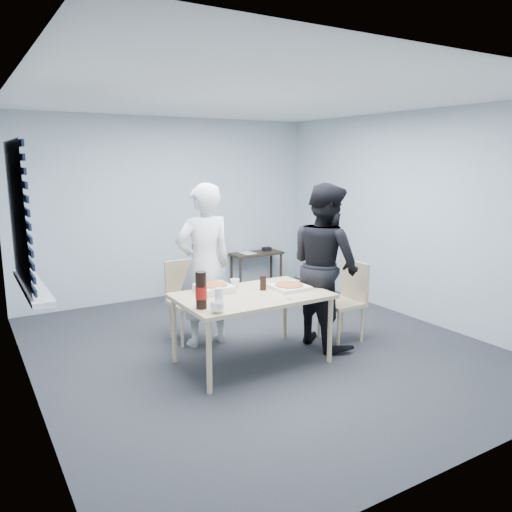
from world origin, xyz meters
TOP-DOWN VIEW (x-y plane):
  - room at (-2.20, 0.40)m, footprint 5.00×5.00m
  - dining_table at (-0.27, -0.30)m, footprint 1.46×0.92m
  - chair_far at (-0.54, 0.69)m, footprint 0.42×0.42m
  - chair_right at (0.98, -0.28)m, footprint 0.42×0.42m
  - person_white at (-0.45, 0.41)m, footprint 0.65×0.42m
  - person_black at (0.68, -0.25)m, footprint 0.47×0.86m
  - side_table at (1.34, 2.28)m, footprint 0.83×0.37m
  - stool at (0.18, 1.77)m, footprint 0.33×0.33m
  - backpack at (0.18, 1.76)m, footprint 0.29×0.21m
  - pizza_box_a at (-0.55, -0.04)m, footprint 0.33×0.33m
  - pizza_box_b at (0.16, -0.32)m, footprint 0.34×0.34m
  - mug_a at (-0.83, -0.66)m, footprint 0.17×0.17m
  - mug_b at (-0.30, -0.00)m, footprint 0.10×0.10m
  - cola_glass at (-0.09, -0.22)m, footprint 0.09×0.09m
  - soda_bottle at (-0.89, -0.48)m, footprint 0.10×0.10m
  - plastic_cups at (-0.75, -0.54)m, footprint 0.08×0.08m
  - rubber_band at (-0.06, -0.63)m, footprint 0.07×0.07m
  - papers at (1.19, 2.30)m, footprint 0.25×0.30m
  - black_box at (1.56, 2.32)m, footprint 0.16×0.14m

SIDE VIEW (x-z plane):
  - stool at x=0.18m, z-range 0.12..0.58m
  - side_table at x=1.34m, z-range 0.20..0.75m
  - chair_far at x=-0.54m, z-range 0.07..0.96m
  - chair_right at x=0.98m, z-range 0.07..0.96m
  - papers at x=1.19m, z-range 0.55..0.56m
  - black_box at x=1.56m, z-range 0.55..0.61m
  - dining_table at x=-0.27m, z-range 0.29..1.00m
  - backpack at x=0.18m, z-range 0.46..0.86m
  - rubber_band at x=-0.06m, z-range 0.71..0.71m
  - pizza_box_b at x=0.16m, z-range 0.71..0.76m
  - pizza_box_a at x=-0.55m, z-range 0.71..0.79m
  - mug_b at x=-0.30m, z-range 0.71..0.80m
  - mug_a at x=-0.83m, z-range 0.71..0.81m
  - cola_glass at x=-0.09m, z-range 0.71..0.86m
  - plastic_cups at x=-0.75m, z-range 0.71..0.89m
  - soda_bottle at x=-0.89m, z-range 0.70..1.04m
  - person_white at x=-0.45m, z-range 0.00..1.77m
  - person_black at x=0.68m, z-range 0.00..1.77m
  - room at x=-2.20m, z-range -1.06..3.94m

